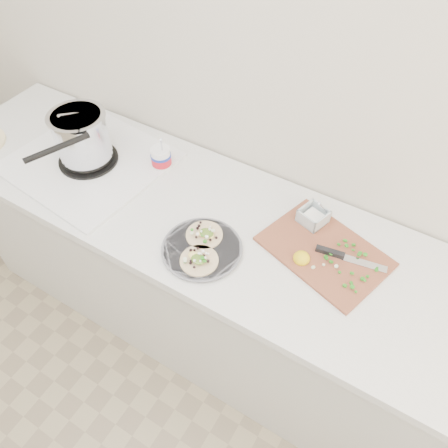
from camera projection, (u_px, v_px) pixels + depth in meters
The scene contains 5 objects.
counter at pixel (207, 277), 2.00m from camera, with size 2.44×0.66×0.90m.
stove at pixel (84, 145), 1.76m from camera, with size 0.65×0.61×0.29m.
taco_plate at pixel (202, 247), 1.52m from camera, with size 0.28×0.28×0.04m.
tub at pixel (161, 157), 1.77m from camera, with size 0.08×0.08×0.19m.
cutboard at pixel (325, 247), 1.52m from camera, with size 0.48×0.40×0.07m.
Camera 1 is at (0.65, 0.50, 2.11)m, focal length 35.00 mm.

